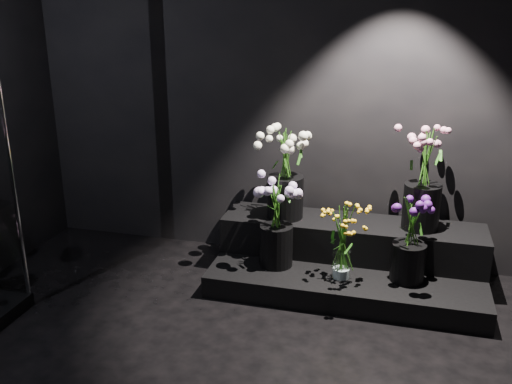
% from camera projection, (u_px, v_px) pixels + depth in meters
% --- Properties ---
extents(wall_back, '(4.00, 0.00, 4.00)m').
position_uv_depth(wall_back, '(276.00, 86.00, 4.44)').
color(wall_back, black).
rests_on(wall_back, floor).
extents(display_riser, '(1.98, 0.88, 0.44)m').
position_uv_depth(display_riser, '(349.00, 259.00, 4.31)').
color(display_riser, black).
rests_on(display_riser, floor).
extents(bouquet_orange_bells, '(0.28, 0.28, 0.57)m').
position_uv_depth(bouquet_orange_bells, '(343.00, 241.00, 3.97)').
color(bouquet_orange_bells, white).
rests_on(bouquet_orange_bells, display_riser).
extents(bouquet_lilac, '(0.47, 0.47, 0.69)m').
position_uv_depth(bouquet_lilac, '(277.00, 216.00, 4.13)').
color(bouquet_lilac, black).
rests_on(bouquet_lilac, display_riser).
extents(bouquet_purple, '(0.36, 0.36, 0.63)m').
position_uv_depth(bouquet_purple, '(410.00, 235.00, 3.91)').
color(bouquet_purple, black).
rests_on(bouquet_purple, display_riser).
extents(bouquet_cream_roses, '(0.53, 0.53, 0.69)m').
position_uv_depth(bouquet_cream_roses, '(286.00, 168.00, 4.30)').
color(bouquet_cream_roses, black).
rests_on(bouquet_cream_roses, display_riser).
extents(bouquet_pink_roses, '(0.37, 0.37, 0.75)m').
position_uv_depth(bouquet_pink_roses, '(425.00, 174.00, 4.08)').
color(bouquet_pink_roses, black).
rests_on(bouquet_pink_roses, display_riser).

